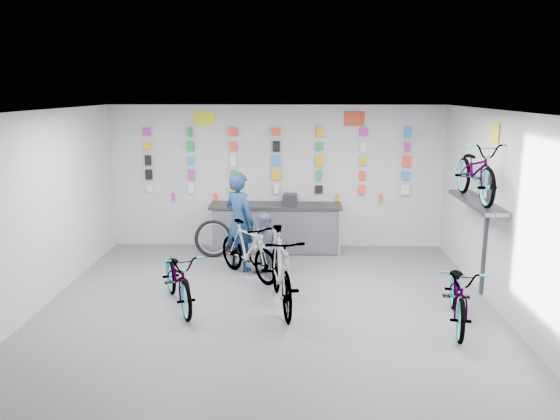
{
  "coord_description": "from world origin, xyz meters",
  "views": [
    {
      "loc": [
        0.42,
        -7.39,
        3.29
      ],
      "look_at": [
        0.15,
        1.4,
        1.35
      ],
      "focal_mm": 35.0,
      "sensor_mm": 36.0,
      "label": 1
    }
  ],
  "objects_px": {
    "bike_right": "(459,293)",
    "customer": "(265,245)",
    "clerk": "(240,222)",
    "bike_center": "(281,269)",
    "bike_service": "(248,250)",
    "counter": "(276,229)",
    "bike_left": "(178,278)"
  },
  "relations": [
    {
      "from": "bike_service",
      "to": "clerk",
      "type": "bearing_deg",
      "value": 72.93
    },
    {
      "from": "clerk",
      "to": "bike_center",
      "type": "bearing_deg",
      "value": 154.38
    },
    {
      "from": "bike_right",
      "to": "bike_service",
      "type": "bearing_deg",
      "value": 160.0
    },
    {
      "from": "clerk",
      "to": "customer",
      "type": "height_order",
      "value": "clerk"
    },
    {
      "from": "bike_center",
      "to": "customer",
      "type": "relative_size",
      "value": 1.74
    },
    {
      "from": "bike_service",
      "to": "bike_left",
      "type": "bearing_deg",
      "value": -164.88
    },
    {
      "from": "bike_center",
      "to": "customer",
      "type": "height_order",
      "value": "bike_center"
    },
    {
      "from": "bike_right",
      "to": "customer",
      "type": "bearing_deg",
      "value": 156.69
    },
    {
      "from": "bike_service",
      "to": "clerk",
      "type": "distance_m",
      "value": 0.64
    },
    {
      "from": "counter",
      "to": "customer",
      "type": "height_order",
      "value": "customer"
    },
    {
      "from": "bike_center",
      "to": "bike_service",
      "type": "bearing_deg",
      "value": 105.27
    },
    {
      "from": "counter",
      "to": "bike_service",
      "type": "distance_m",
      "value": 1.69
    },
    {
      "from": "counter",
      "to": "bike_right",
      "type": "relative_size",
      "value": 1.5
    },
    {
      "from": "bike_left",
      "to": "bike_right",
      "type": "height_order",
      "value": "bike_right"
    },
    {
      "from": "bike_center",
      "to": "bike_service",
      "type": "distance_m",
      "value": 1.5
    },
    {
      "from": "bike_left",
      "to": "counter",
      "type": "bearing_deg",
      "value": 41.21
    },
    {
      "from": "clerk",
      "to": "customer",
      "type": "relative_size",
      "value": 1.58
    },
    {
      "from": "bike_center",
      "to": "counter",
      "type": "bearing_deg",
      "value": 84.24
    },
    {
      "from": "bike_center",
      "to": "bike_right",
      "type": "relative_size",
      "value": 1.13
    },
    {
      "from": "clerk",
      "to": "bike_service",
      "type": "bearing_deg",
      "value": 152.92
    },
    {
      "from": "bike_center",
      "to": "bike_service",
      "type": "height_order",
      "value": "bike_center"
    },
    {
      "from": "bike_center",
      "to": "bike_left",
      "type": "bearing_deg",
      "value": 170.87
    },
    {
      "from": "bike_left",
      "to": "customer",
      "type": "distance_m",
      "value": 1.9
    },
    {
      "from": "bike_left",
      "to": "customer",
      "type": "xyz_separation_m",
      "value": [
        1.26,
        1.42,
        0.12
      ]
    },
    {
      "from": "bike_center",
      "to": "clerk",
      "type": "distance_m",
      "value": 2.02
    },
    {
      "from": "bike_right",
      "to": "bike_service",
      "type": "distance_m",
      "value": 3.71
    },
    {
      "from": "bike_left",
      "to": "bike_center",
      "type": "xyz_separation_m",
      "value": [
        1.58,
        0.01,
        0.15
      ]
    },
    {
      "from": "customer",
      "to": "clerk",
      "type": "bearing_deg",
      "value": -177.92
    },
    {
      "from": "bike_service",
      "to": "customer",
      "type": "xyz_separation_m",
      "value": [
        0.3,
        0.05,
        0.07
      ]
    },
    {
      "from": "bike_right",
      "to": "customer",
      "type": "height_order",
      "value": "customer"
    },
    {
      "from": "bike_right",
      "to": "clerk",
      "type": "relative_size",
      "value": 0.98
    },
    {
      "from": "bike_service",
      "to": "customer",
      "type": "bearing_deg",
      "value": -30.11
    }
  ]
}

